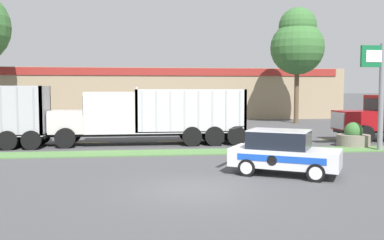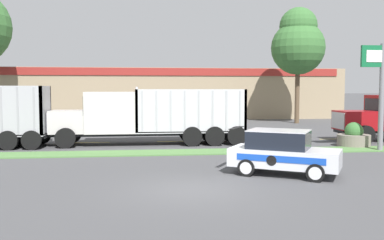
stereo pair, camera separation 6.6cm
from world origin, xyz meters
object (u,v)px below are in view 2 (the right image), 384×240
Objects in this scene: rally_car at (283,152)px; store_sign_post at (382,77)px; dump_truck_trail at (133,117)px; stone_planter at (354,138)px.

rally_car is 9.73m from store_sign_post.
rally_car is 0.78× the size of store_sign_post.
store_sign_post reaches higher than rally_car.
store_sign_post is at bearing 37.20° from rally_car.
rally_car is (5.97, -9.85, -0.75)m from dump_truck_trail.
rally_car is at bearing -58.77° from dump_truck_trail.
store_sign_post is 4.00m from stone_planter.
rally_car is 10.11m from stone_planter.
stone_planter is (-0.53, 1.89, -3.48)m from store_sign_post.
store_sign_post reaches higher than stone_planter.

